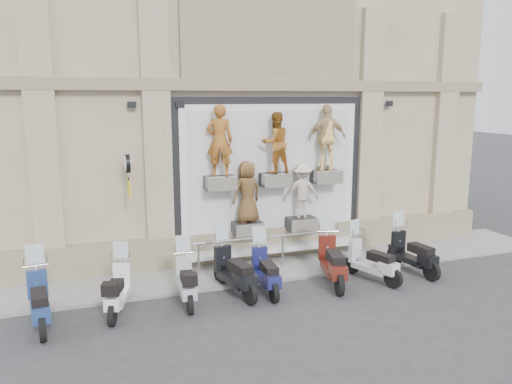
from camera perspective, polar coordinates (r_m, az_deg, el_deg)
ground at (r=11.94m, az=6.74°, el=-11.61°), size 90.00×90.00×0.00m
sidewalk at (r=13.72m, az=2.89°, el=-8.35°), size 16.00×2.20×0.08m
building at (r=17.66m, az=-3.12°, el=15.54°), size 14.00×8.60×12.00m
shop_vitrine at (r=13.75m, az=2.23°, el=2.05°), size 5.60×0.83×4.30m
guard_rail at (r=13.50m, az=3.06°, el=-6.77°), size 5.06×0.10×0.93m
clock_sign_bracket at (r=12.53m, az=-14.43°, el=2.49°), size 0.10×0.80×1.02m
scooter_a at (r=10.97m, az=-23.63°, el=-10.22°), size 0.77×1.95×1.55m
scooter_b at (r=11.11m, az=-15.59°, el=-9.78°), size 0.93×1.81×1.41m
scooter_c at (r=11.31m, az=-7.99°, el=-9.12°), size 0.65×1.77×1.41m
scooter_d at (r=11.66m, az=-2.50°, el=-7.97°), size 0.96×2.02×1.58m
scooter_e at (r=11.80m, az=1.13°, el=-8.04°), size 0.64×1.82×1.46m
scooter_f at (r=12.40m, az=8.75°, el=-6.76°), size 1.08×2.11×1.65m
scooter_g at (r=12.83m, az=13.14°, el=-6.76°), size 1.10×1.87×1.46m
scooter_h at (r=13.67m, az=17.54°, el=-5.74°), size 0.75×1.93×1.53m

